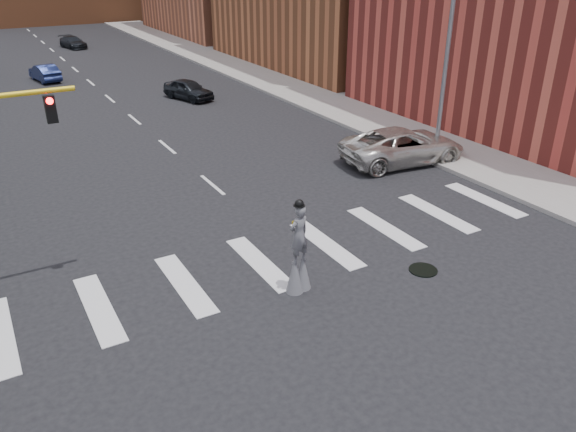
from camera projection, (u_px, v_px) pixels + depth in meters
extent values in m
plane|color=black|center=(310.00, 267.00, 18.02)|extent=(160.00, 160.00, 0.00)
cube|color=gray|center=(277.00, 81.00, 43.20)|extent=(5.00, 90.00, 0.18)
cylinder|color=black|center=(423.00, 270.00, 17.79)|extent=(0.90, 0.90, 0.04)
cylinder|color=slate|center=(446.00, 63.00, 25.73)|extent=(0.20, 0.20, 9.00)
cube|color=black|center=(51.00, 109.00, 15.19)|extent=(0.28, 0.18, 0.75)
cylinder|color=#FF0C0C|center=(50.00, 101.00, 15.00)|extent=(0.18, 0.06, 0.18)
cylinder|color=black|center=(302.00, 274.00, 16.71)|extent=(0.07, 0.07, 0.93)
cylinder|color=black|center=(295.00, 278.00, 16.52)|extent=(0.07, 0.07, 0.93)
cone|color=#5A5A5E|center=(302.00, 271.00, 16.66)|extent=(0.52, 0.52, 1.16)
cone|color=#5A5A5E|center=(295.00, 275.00, 16.47)|extent=(0.52, 0.52, 1.16)
imported|color=#5A5A5E|center=(299.00, 235.00, 16.03)|extent=(0.74, 0.57, 1.82)
sphere|color=black|center=(299.00, 204.00, 15.61)|extent=(0.26, 0.26, 0.26)
cylinder|color=black|center=(299.00, 205.00, 15.63)|extent=(0.34, 0.34, 0.02)
cube|color=gold|center=(296.00, 217.00, 15.90)|extent=(0.22, 0.05, 0.10)
imported|color=beige|center=(403.00, 146.00, 26.53)|extent=(6.27, 3.46, 1.66)
imported|color=black|center=(188.00, 89.00, 37.97)|extent=(2.80, 4.25, 1.34)
imported|color=navy|center=(45.00, 73.00, 43.35)|extent=(2.00, 4.07, 1.28)
imported|color=black|center=(73.00, 42.00, 58.04)|extent=(2.49, 4.29, 1.17)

